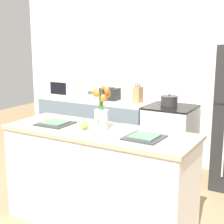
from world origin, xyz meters
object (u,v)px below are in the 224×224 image
at_px(plate_setting_left, 55,123).
at_px(knife_block, 138,95).
at_px(flower_vase, 101,113).
at_px(pear_figurine, 84,125).
at_px(cooking_pot, 169,101).
at_px(stove_range, 170,140).
at_px(plate_setting_right, 144,137).
at_px(microwave, 68,87).
at_px(toaster, 110,94).

relative_size(plate_setting_left, knife_block, 1.15).
height_order(flower_vase, knife_block, flower_vase).
bearing_deg(knife_block, pear_figurine, -80.79).
height_order(pear_figurine, knife_block, knife_block).
distance_m(pear_figurine, cooking_pot, 1.71).
distance_m(cooking_pot, knife_block, 0.44).
distance_m(flower_vase, pear_figurine, 0.19).
bearing_deg(flower_vase, knife_block, 104.39).
bearing_deg(stove_range, plate_setting_right, -77.06).
xyz_separation_m(plate_setting_right, cooking_pot, (-0.42, 1.68, 0.01)).
bearing_deg(pear_figurine, microwave, 131.25).
distance_m(stove_range, knife_block, 0.74).
bearing_deg(microwave, plate_setting_left, -56.23).
relative_size(stove_range, knife_block, 3.31).
bearing_deg(plate_setting_right, flower_vase, 172.96).
distance_m(stove_range, flower_vase, 1.70).
bearing_deg(pear_figurine, cooking_pot, 84.29).
xyz_separation_m(plate_setting_right, knife_block, (-0.86, 1.65, 0.05)).
bearing_deg(microwave, flower_vase, -44.84).
distance_m(stove_range, plate_setting_right, 1.74).
xyz_separation_m(flower_vase, toaster, (-0.85, 1.59, -0.12)).
bearing_deg(stove_range, toaster, 178.66).
distance_m(flower_vase, microwave, 2.23).
distance_m(flower_vase, cooking_pot, 1.63).
xyz_separation_m(stove_range, cooking_pot, (-0.05, 0.06, 0.51)).
distance_m(pear_figurine, toaster, 1.81).
relative_size(flower_vase, toaster, 1.45).
xyz_separation_m(pear_figurine, toaster, (-0.71, 1.67, -0.00)).
bearing_deg(stove_range, cooking_pot, 132.40).
distance_m(plate_setting_left, microwave, 1.96).
bearing_deg(pear_figurine, toaster, 113.13).
xyz_separation_m(cooking_pot, knife_block, (-0.44, -0.04, 0.05)).
height_order(flower_vase, pear_figurine, flower_vase).
distance_m(flower_vase, toaster, 1.81).
bearing_deg(knife_block, plate_setting_left, -92.92).
height_order(plate_setting_left, cooking_pot, cooking_pot).
bearing_deg(plate_setting_left, cooking_pot, 72.71).
bearing_deg(cooking_pot, plate_setting_right, -75.85).
bearing_deg(plate_setting_right, toaster, 128.37).
relative_size(flower_vase, microwave, 0.84).
height_order(pear_figurine, microwave, microwave).
height_order(plate_setting_right, knife_block, knife_block).
xyz_separation_m(stove_range, knife_block, (-0.49, 0.02, 0.56)).
xyz_separation_m(stove_range, microwave, (-1.66, -0.00, 0.58)).
relative_size(flower_vase, cooking_pot, 1.81).
distance_m(plate_setting_right, knife_block, 1.86).
xyz_separation_m(stove_range, plate_setting_right, (0.37, -1.63, 0.50)).
height_order(stove_range, plate_setting_left, plate_setting_left).
distance_m(plate_setting_left, plate_setting_right, 0.95).
bearing_deg(flower_vase, pear_figurine, -152.08).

